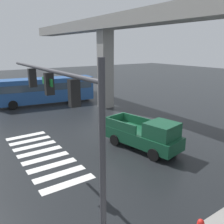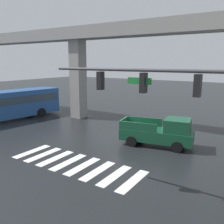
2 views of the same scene
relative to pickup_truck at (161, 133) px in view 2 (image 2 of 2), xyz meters
name	(u,v)px [view 2 (image 2 of 2)]	position (x,y,z in m)	size (l,w,h in m)	color
ground_plane	(126,138)	(-2.96, 0.26, -0.99)	(120.00, 120.00, 0.00)	black
crosswalk_stripes	(75,164)	(-2.96, -5.80, -0.98)	(8.25, 2.80, 0.01)	silver
elevated_overpass	(149,38)	(-2.96, 3.93, 6.95)	(52.10, 2.14, 9.34)	gray
pickup_truck	(161,133)	(0.00, 0.00, 0.00)	(5.36, 2.81, 2.08)	#14472D
city_bus	(9,103)	(-16.26, -0.93, 0.73)	(3.99, 11.04, 2.99)	#234C8C
traffic_signal_mast	(169,98)	(2.90, -6.70, 3.56)	(8.69, 0.32, 6.20)	#38383D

